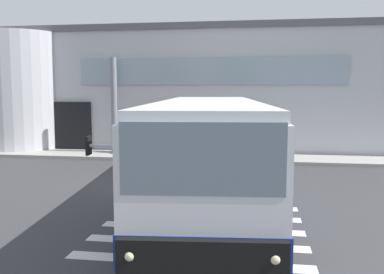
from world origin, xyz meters
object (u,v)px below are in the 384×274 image
entry_support_column (114,105)px  passenger_near_column (130,132)px  bus_main_foreground (209,152)px  passenger_by_doorway (145,132)px

entry_support_column → passenger_near_column: entry_support_column is taller
bus_main_foreground → passenger_by_doorway: (-3.59, 6.87, -0.22)m
entry_support_column → bus_main_foreground: bearing=-54.9°
entry_support_column → passenger_by_doorway: (1.57, -0.47, -1.17)m
passenger_near_column → passenger_by_doorway: bearing=-17.6°
bus_main_foreground → passenger_by_doorway: size_ratio=6.55×
entry_support_column → bus_main_foreground: size_ratio=0.39×
entry_support_column → passenger_by_doorway: 2.01m
bus_main_foreground → entry_support_column: bearing=125.1°
bus_main_foreground → passenger_by_doorway: bearing=117.6°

